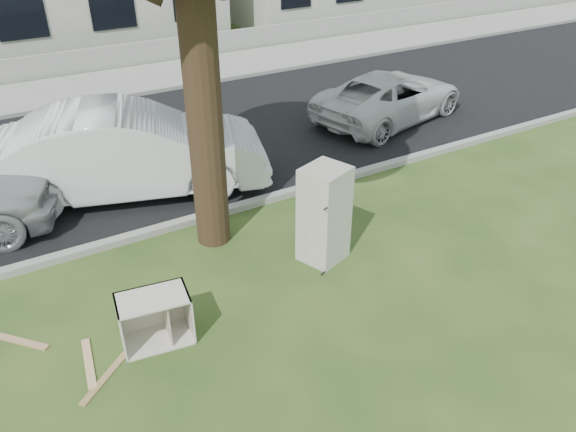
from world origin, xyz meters
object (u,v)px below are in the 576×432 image
fridge (324,215)px  cabinet (155,319)px  car_center (129,151)px  car_right (390,96)px

fridge → cabinet: bearing=169.8°
car_center → car_right: (6.63, 0.50, -0.25)m
fridge → car_right: fridge is taller
cabinet → car_right: (7.61, 4.66, 0.24)m
car_right → cabinet: bearing=108.1°
car_center → car_right: 6.65m
cabinet → car_center: car_center is taller
fridge → cabinet: (-2.88, -0.48, -0.43)m
fridge → car_right: bearing=21.8°
cabinet → car_right: car_right is taller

